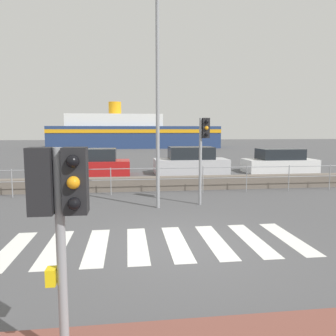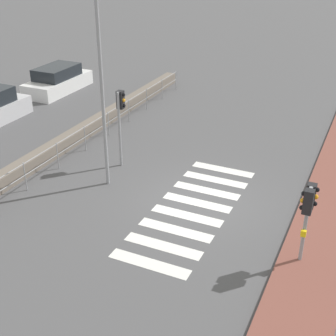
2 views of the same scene
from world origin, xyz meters
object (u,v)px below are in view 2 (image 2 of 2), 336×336
streetlamp (107,72)px  parked_car_white (58,81)px  traffic_light_far (120,112)px  traffic_light_near (308,205)px

streetlamp → parked_car_white: (8.30, 8.59, -3.55)m
traffic_light_far → streetlamp: streetlamp is taller
traffic_light_near → parked_car_white: (10.00, 15.59, -1.26)m
traffic_light_near → streetlamp: bearing=76.4°
streetlamp → parked_car_white: streetlamp is taller
traffic_light_far → streetlamp: (-1.60, -0.52, 1.98)m
traffic_light_far → streetlamp: size_ratio=0.44×
streetlamp → parked_car_white: size_ratio=1.57×
traffic_light_near → traffic_light_far: (3.29, 7.52, 0.32)m
traffic_light_near → streetlamp: size_ratio=0.35×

